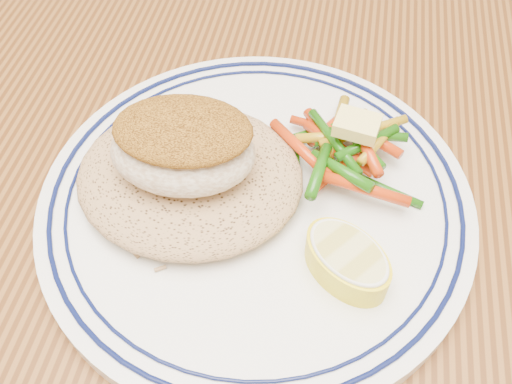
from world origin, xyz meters
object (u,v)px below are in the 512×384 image
(dining_table, at_px, (283,247))
(plate, at_px, (256,202))
(fish_fillet, at_px, (183,146))
(rice_pilaf, at_px, (189,173))
(vegetable_pile, at_px, (343,146))
(lemon_wedge, at_px, (347,260))

(dining_table, distance_m, plate, 0.11)
(fish_fillet, bearing_deg, rice_pilaf, 87.49)
(dining_table, bearing_deg, vegetable_pile, 8.75)
(dining_table, bearing_deg, plate, -114.51)
(plate, relative_size, vegetable_pile, 2.64)
(plate, xyz_separation_m, rice_pilaf, (-0.04, 0.00, 0.02))
(rice_pilaf, xyz_separation_m, fish_fillet, (-0.00, -0.00, 0.03))
(plate, bearing_deg, lemon_wedge, -36.18)
(dining_table, relative_size, rice_pilaf, 10.43)
(lemon_wedge, bearing_deg, vegetable_pile, 96.53)
(plate, xyz_separation_m, fish_fillet, (-0.04, -0.00, 0.05))
(dining_table, relative_size, vegetable_pile, 14.31)
(dining_table, relative_size, plate, 5.42)
(dining_table, bearing_deg, lemon_wedge, -61.18)
(plate, relative_size, lemon_wedge, 3.80)
(plate, distance_m, vegetable_pile, 0.07)
(fish_fillet, relative_size, vegetable_pile, 0.86)
(vegetable_pile, xyz_separation_m, lemon_wedge, (0.01, -0.08, -0.00))
(dining_table, height_order, rice_pilaf, rice_pilaf)
(fish_fillet, height_order, vegetable_pile, fish_fillet)
(plate, xyz_separation_m, vegetable_pile, (0.05, 0.04, 0.02))
(vegetable_pile, bearing_deg, plate, -140.89)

